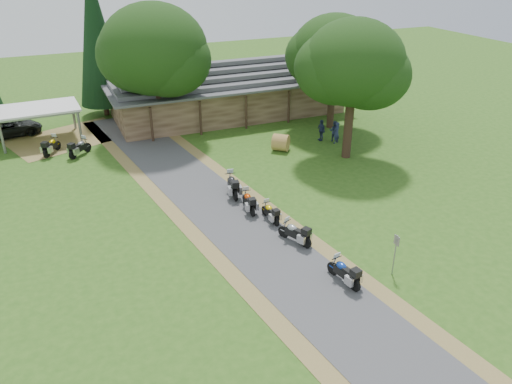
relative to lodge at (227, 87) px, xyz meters
name	(u,v)px	position (x,y,z in m)	size (l,w,h in m)	color
ground	(284,266)	(-6.00, -24.00, -2.45)	(120.00, 120.00, 0.00)	#2F5818
driveway	(244,230)	(-6.50, -20.00, -2.45)	(46.00, 46.00, 0.00)	#3F3F41
lodge	(227,87)	(0.00, 0.00, 0.00)	(21.40, 9.40, 4.90)	brown
carport	(40,124)	(-16.05, -0.69, -1.11)	(6.18, 4.12, 2.68)	white
car_dark_suv	(8,124)	(-18.41, 1.34, -1.42)	(5.40, 2.30, 2.07)	black
motorcycle_row_a	(344,271)	(-4.04, -26.23, -1.81)	(1.88, 0.61, 1.29)	#133498
motorcycle_row_b	(295,232)	(-4.54, -22.26, -1.80)	(1.90, 0.62, 1.30)	#979A9E
motorcycle_row_c	(270,212)	(-4.73, -19.66, -1.88)	(1.68, 0.55, 1.15)	#EEC403
motorcycle_row_d	(249,201)	(-5.40, -18.05, -1.81)	(1.87, 0.61, 1.28)	#CA3A05
motorcycle_row_e	(232,184)	(-5.53, -15.75, -1.72)	(2.13, 0.70, 1.46)	black
motorcycle_carport_a	(51,145)	(-15.49, -4.09, -1.77)	(1.99, 0.65, 1.36)	#BF9E00
motorcycle_carport_b	(80,147)	(-13.59, -5.25, -1.77)	(1.98, 0.65, 1.35)	slate
person_a	(337,131)	(5.16, -10.51, -1.45)	(0.57, 0.41, 2.01)	navy
person_b	(334,129)	(5.24, -10.05, -1.47)	(0.55, 0.40, 1.95)	navy
person_c	(321,128)	(4.37, -9.51, -1.45)	(0.57, 0.41, 1.99)	navy
hay_bale	(281,142)	(0.48, -10.21, -1.82)	(1.26, 1.26, 1.16)	#A0763A
sign_post	(395,255)	(-1.57, -26.62, -1.37)	(0.39, 0.06, 2.15)	gray
oak_lodge_left	(155,67)	(-7.06, -3.42, 3.14)	(8.14, 8.14, 11.17)	#183710
oak_lodge_right	(334,67)	(6.69, -7.02, 2.64)	(7.06, 7.06, 10.18)	#183710
oak_driveway	(352,82)	(4.34, -13.26, 3.10)	(6.96, 6.96, 11.11)	#183710
cedar_near	(97,42)	(-10.34, 4.05, 4.04)	(4.17, 4.17, 12.97)	black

